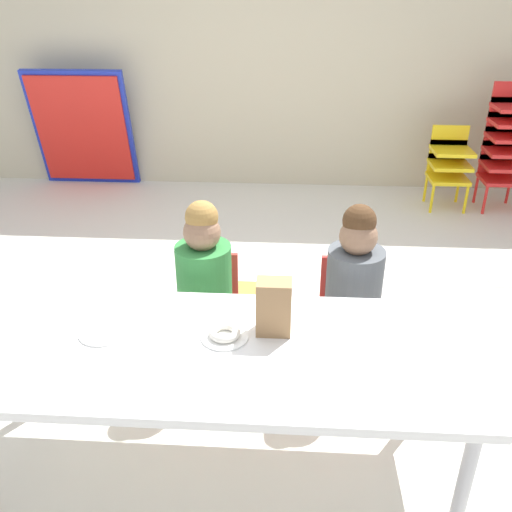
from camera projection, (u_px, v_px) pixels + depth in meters
The scene contains 12 objects.
ground_plane at pixel (240, 343), 3.04m from camera, with size 6.66×5.24×0.02m.
back_wall at pixel (264, 41), 4.77m from camera, with size 6.66×0.10×2.58m, color beige.
craft_table at pixel (218, 358), 2.03m from camera, with size 1.85×0.75×0.60m.
seated_child_near_camera at pixel (204, 275), 2.57m from camera, with size 0.32×0.32×0.92m.
seated_child_middle_seat at pixel (354, 280), 2.53m from camera, with size 0.32×0.31×0.92m.
kid_chair_yellow_stack at pixel (449, 162), 4.64m from camera, with size 0.32×0.30×0.68m.
kid_chair_red_stack at pixel (506, 141), 4.53m from camera, with size 0.32×0.30×1.04m.
folded_activity_table at pixel (83, 129), 5.03m from camera, with size 0.90×0.29×1.09m.
paper_bag_brown at pixel (274, 307), 2.04m from camera, with size 0.13×0.09×0.22m, color #9E754C.
paper_plate_near_edge at pixel (225, 337), 2.05m from camera, with size 0.18×0.18×0.01m, color white.
paper_plate_center_table at pixel (103, 332), 2.08m from camera, with size 0.18×0.18×0.01m, color white.
donut_powdered_on_plate at pixel (225, 332), 2.05m from camera, with size 0.12×0.12×0.03m, color white.
Camera 1 is at (0.25, -2.47, 1.81)m, focal length 38.54 mm.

